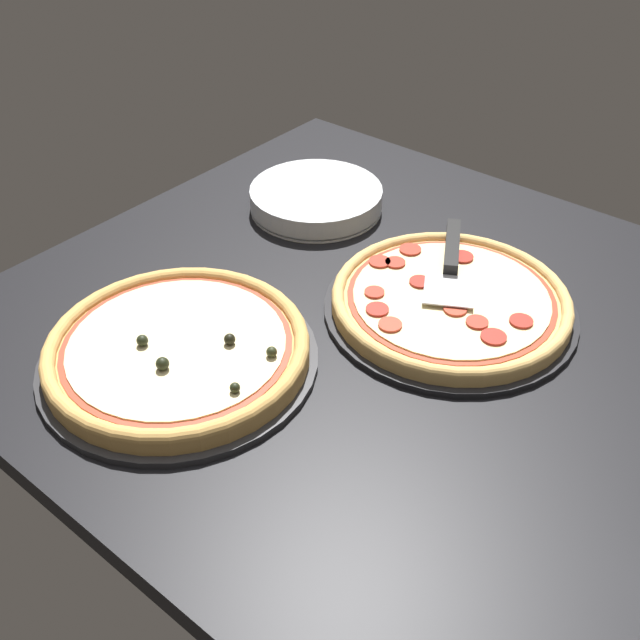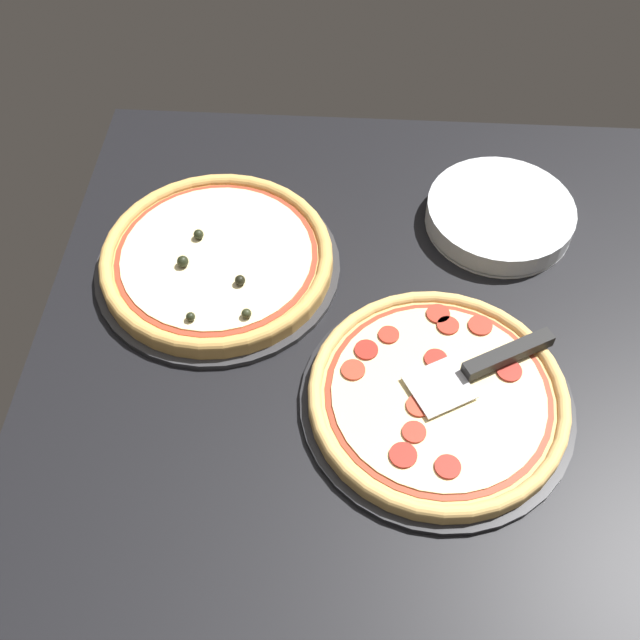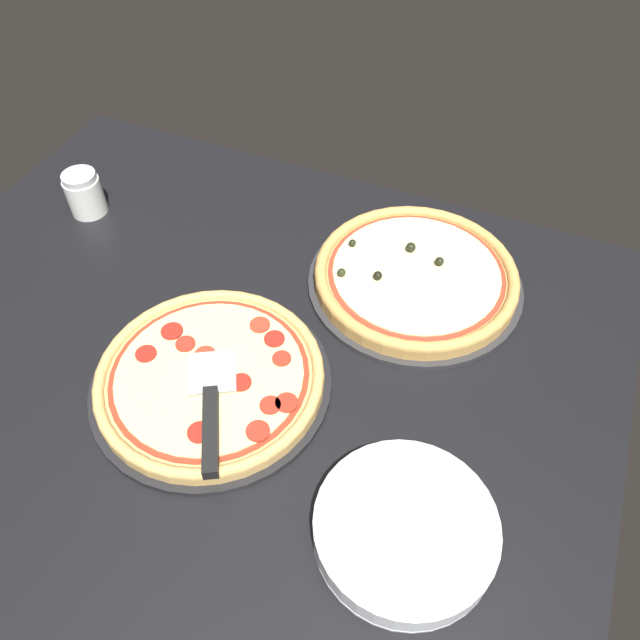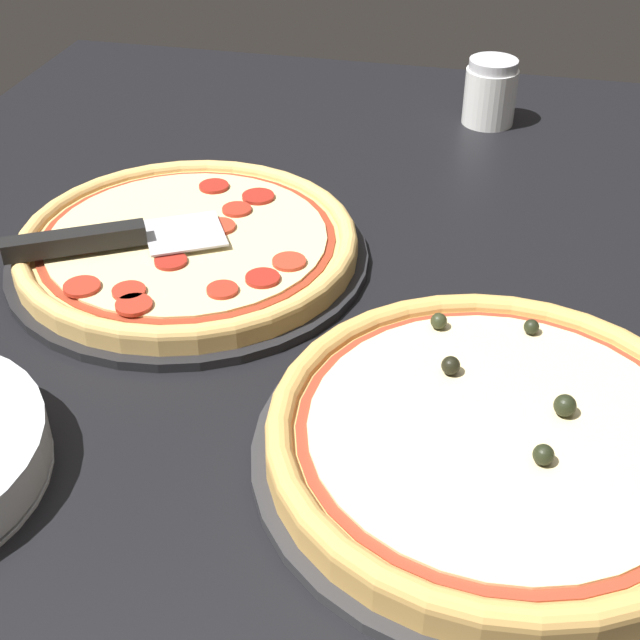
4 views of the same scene
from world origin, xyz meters
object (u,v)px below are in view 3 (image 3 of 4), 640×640
object	(u,v)px
pizza_back	(416,275)
serving_spatula	(211,419)
parmesan_shaker	(84,193)
pizza_front	(210,376)
plate_stack	(405,529)

from	to	relation	value
pizza_back	serving_spatula	size ratio (longest dim) A/B	1.69
serving_spatula	parmesan_shaker	size ratio (longest dim) A/B	2.40
pizza_back	serving_spatula	distance (cm)	45.99
parmesan_shaker	pizza_back	bearing A→B (deg)	4.68
pizza_back	parmesan_shaker	xyz separation A→B (cm)	(-68.20, -5.58, 1.78)
pizza_front	parmesan_shaker	xyz separation A→B (cm)	(-44.92, 28.60, 2.07)
plate_stack	parmesan_shaker	size ratio (longest dim) A/B	2.69
serving_spatula	plate_stack	distance (cm)	31.38
pizza_front	serving_spatula	xyz separation A→B (cm)	(4.94, -7.97, 2.13)
pizza_front	pizza_back	xyz separation A→B (cm)	(23.28, 34.18, 0.30)
pizza_front	plate_stack	distance (cm)	37.84
pizza_front	pizza_back	distance (cm)	41.35
pizza_front	serving_spatula	world-z (taller)	serving_spatula
pizza_back	plate_stack	xyz separation A→B (cm)	(12.74, -45.78, -0.58)
pizza_front	serving_spatula	size ratio (longest dim) A/B	1.66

